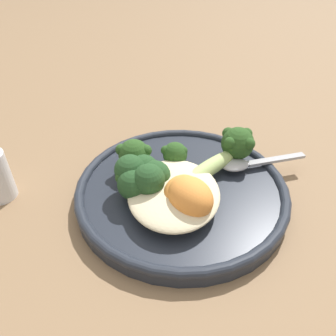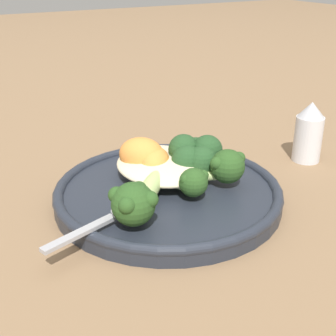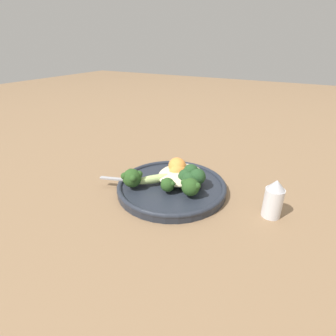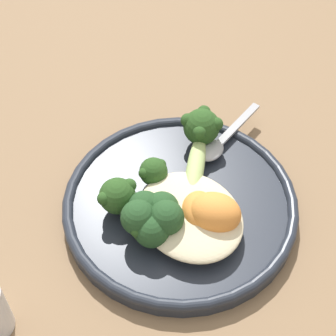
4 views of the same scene
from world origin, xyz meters
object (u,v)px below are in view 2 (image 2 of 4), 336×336
(plate, at_px, (167,193))
(broccoli_stalk_2, at_px, (220,168))
(broccoli_stalk_3, at_px, (189,159))
(spoon, at_px, (115,214))
(sweet_potato_chunk_0, at_px, (142,155))
(broccoli_stalk_0, at_px, (139,198))
(broccoli_stalk_1, at_px, (185,180))
(quinoa_mound, at_px, (162,165))
(sweet_potato_chunk_1, at_px, (157,160))
(kale_tuft, at_px, (195,155))
(salt_shaker, at_px, (310,133))

(plate, xyz_separation_m, broccoli_stalk_2, (0.02, 0.05, 0.03))
(broccoli_stalk_3, bearing_deg, broccoli_stalk_2, -78.20)
(broccoli_stalk_2, xyz_separation_m, spoon, (0.02, -0.13, -0.01))
(plate, relative_size, sweet_potato_chunk_0, 4.71)
(broccoli_stalk_0, bearing_deg, broccoli_stalk_1, 150.83)
(quinoa_mound, xyz_separation_m, broccoli_stalk_3, (0.01, 0.03, 0.00))
(quinoa_mound, xyz_separation_m, sweet_potato_chunk_1, (-0.00, -0.00, 0.01))
(quinoa_mound, xyz_separation_m, broccoli_stalk_2, (0.05, 0.05, 0.01))
(quinoa_mound, distance_m, kale_tuft, 0.04)
(sweet_potato_chunk_0, xyz_separation_m, kale_tuft, (0.03, 0.05, 0.00))
(broccoli_stalk_1, distance_m, sweet_potato_chunk_1, 0.06)
(quinoa_mound, xyz_separation_m, salt_shaker, (0.02, 0.21, 0.01))
(plate, relative_size, quinoa_mound, 2.12)
(broccoli_stalk_0, distance_m, broccoli_stalk_3, 0.12)
(broccoli_stalk_1, relative_size, sweet_potato_chunk_1, 2.21)
(plate, relative_size, broccoli_stalk_2, 2.67)
(broccoli_stalk_2, relative_size, sweet_potato_chunk_1, 2.15)
(broccoli_stalk_1, height_order, salt_shaker, salt_shaker)
(spoon, bearing_deg, salt_shaker, 170.91)
(broccoli_stalk_1, distance_m, salt_shaker, 0.22)
(broccoli_stalk_3, bearing_deg, sweet_potato_chunk_1, 155.81)
(sweet_potato_chunk_0, relative_size, salt_shaker, 0.66)
(broccoli_stalk_0, xyz_separation_m, broccoli_stalk_1, (-0.02, 0.07, -0.01))
(broccoli_stalk_2, bearing_deg, broccoli_stalk_0, -132.58)
(quinoa_mound, relative_size, salt_shaker, 1.47)
(plate, height_order, spoon, spoon)
(broccoli_stalk_0, bearing_deg, broccoli_stalk_2, 144.47)
(sweet_potato_chunk_1, relative_size, spoon, 0.38)
(kale_tuft, bearing_deg, broccoli_stalk_3, -137.21)
(broccoli_stalk_0, height_order, sweet_potato_chunk_0, broccoli_stalk_0)
(broccoli_stalk_1, xyz_separation_m, spoon, (0.01, -0.09, -0.01))
(broccoli_stalk_1, bearing_deg, broccoli_stalk_2, 81.24)
(plate, xyz_separation_m, spoon, (0.04, -0.08, 0.01))
(broccoli_stalk_3, xyz_separation_m, salt_shaker, (0.01, 0.18, 0.00))
(broccoli_stalk_2, relative_size, salt_shaker, 1.17)
(broccoli_stalk_1, relative_size, spoon, 0.85)
(broccoli_stalk_3, bearing_deg, quinoa_mound, 158.42)
(broccoli_stalk_3, distance_m, sweet_potato_chunk_1, 0.04)
(salt_shaker, bearing_deg, plate, -88.00)
(plate, relative_size, salt_shaker, 3.11)
(sweet_potato_chunk_0, relative_size, sweet_potato_chunk_1, 1.22)
(broccoli_stalk_3, distance_m, sweet_potato_chunk_0, 0.06)
(broccoli_stalk_0, bearing_deg, salt_shaker, 144.01)
(broccoli_stalk_2, bearing_deg, kale_tuft, 139.15)
(quinoa_mound, distance_m, broccoli_stalk_2, 0.07)
(broccoli_stalk_1, distance_m, broccoli_stalk_2, 0.05)
(broccoli_stalk_0, height_order, broccoli_stalk_3, broccoli_stalk_0)
(spoon, bearing_deg, broccoli_stalk_1, 171.19)
(quinoa_mound, distance_m, sweet_potato_chunk_0, 0.03)
(kale_tuft, distance_m, salt_shaker, 0.18)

